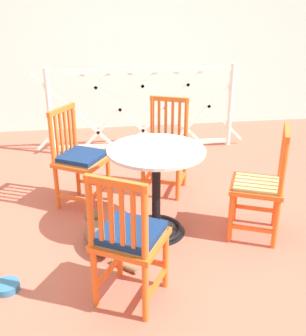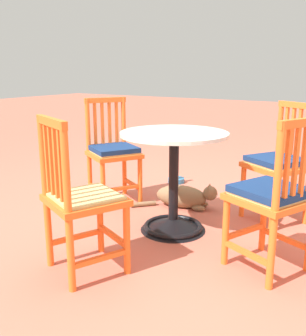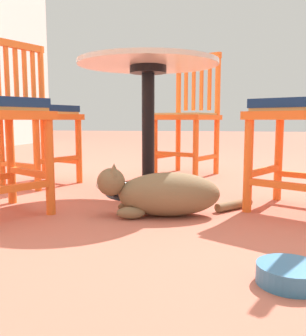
{
  "view_description": "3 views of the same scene",
  "coord_description": "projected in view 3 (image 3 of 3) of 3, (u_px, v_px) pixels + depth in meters",
  "views": [
    {
      "loc": [
        -0.34,
        -2.69,
        1.83
      ],
      "look_at": [
        0.1,
        0.31,
        0.52
      ],
      "focal_mm": 43.82,
      "sensor_mm": 36.0,
      "label": 1
    },
    {
      "loc": [
        2.46,
        1.5,
        1.16
      ],
      "look_at": [
        0.28,
        0.13,
        0.5
      ],
      "focal_mm": 41.61,
      "sensor_mm": 36.0,
      "label": 2
    },
    {
      "loc": [
        -1.94,
        -0.2,
        0.41
      ],
      "look_at": [
        -0.09,
        0.13,
        0.17
      ],
      "focal_mm": 40.27,
      "sensor_mm": 36.0,
      "label": 3
    }
  ],
  "objects": [
    {
      "name": "cafe_table",
      "position": [
        148.0,
        143.0,
        2.09
      ],
      "size": [
        0.76,
        0.76,
        0.73
      ],
      "color": "black",
      "rests_on": "ground_plane"
    },
    {
      "name": "ground_plane",
      "position": [
        181.0,
        199.0,
        1.99
      ],
      "size": [
        24.0,
        24.0,
        0.0
      ],
      "primitive_type": "plane",
      "color": "#BC604C"
    },
    {
      "name": "orange_chair_facing_out",
      "position": [
        188.0,
        117.0,
        2.83
      ],
      "size": [
        0.53,
        0.53,
        0.91
      ],
      "color": "orange",
      "rests_on": "ground_plane"
    },
    {
      "name": "pet_water_bowl",
      "position": [
        290.0,
        274.0,
        0.95
      ],
      "size": [
        0.17,
        0.17,
        0.05
      ],
      "primitive_type": "cylinder",
      "color": "teal",
      "rests_on": "ground_plane"
    },
    {
      "name": "orange_chair_near_fence",
      "position": [
        37.0,
        115.0,
        2.4
      ],
      "size": [
        0.53,
        0.53,
        0.91
      ],
      "color": "orange",
      "rests_on": "ground_plane"
    },
    {
      "name": "tabby_cat",
      "position": [
        161.0,
        194.0,
        1.62
      ],
      "size": [
        0.4,
        0.68,
        0.23
      ],
      "color": "brown",
      "rests_on": "ground_plane"
    }
  ]
}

